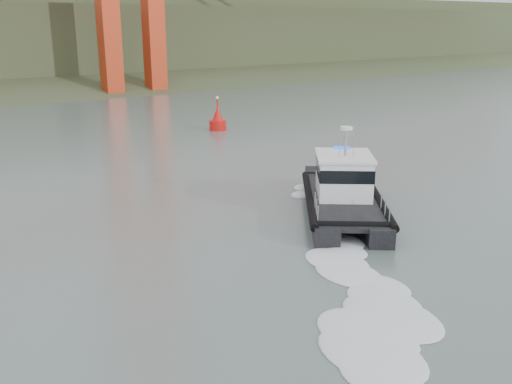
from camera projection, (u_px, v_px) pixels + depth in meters
The scene contains 3 objects.
ground at pixel (365, 279), 27.44m from camera, with size 400.00×400.00×0.00m, color #54645F.
patrol_boat at pixel (344, 192), 36.38m from camera, with size 10.85×12.16×5.83m.
nav_buoy at pixel (218, 121), 64.81m from camera, with size 1.94×1.94×4.05m.
Camera 1 is at (-18.94, -17.27, 11.86)m, focal length 40.00 mm.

